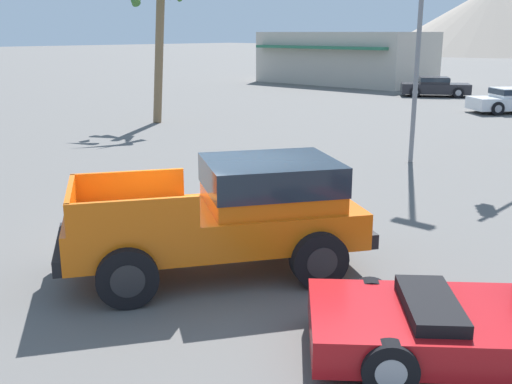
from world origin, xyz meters
name	(u,v)px	position (x,y,z in m)	size (l,w,h in m)	color
ground_plane	(211,265)	(0.00, 0.00, 0.00)	(320.00, 320.00, 0.00)	#5B5956
orange_pickup_truck	(235,209)	(0.45, 0.14, 1.06)	(4.31, 5.18, 1.85)	orange
red_convertible_car	(491,328)	(4.72, 0.22, 0.40)	(4.54, 4.16, 0.98)	#B21419
parked_car_dark	(435,86)	(-10.16, 28.60, 0.61)	(4.37, 3.68, 1.19)	#232328
traffic_light_crosswalk	(511,16)	(-0.02, 12.57, 4.33)	(0.38, 4.41, 6.17)	slate
street_lamp_post	(421,6)	(-1.62, 9.92, 4.59)	(0.90, 0.24, 7.63)	slate
palm_tree_short	(154,8)	(-13.90, 9.90, 4.86)	(2.84, 2.84, 6.45)	brown
storefront_building	(345,58)	(-19.96, 33.05, 1.95)	(12.72, 7.28, 3.88)	#BCB2A3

